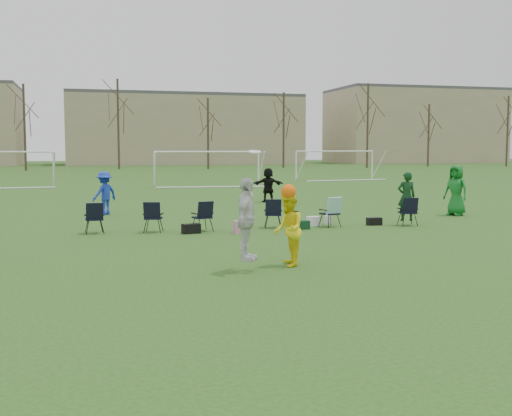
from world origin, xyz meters
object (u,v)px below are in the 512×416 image
object	(u,v)px
fielder_green_far	(456,190)
goal_mid	(207,159)
fielder_blue	(105,193)
goal_right	(335,157)
center_contest	(269,224)
fielder_black	(268,185)

from	to	relation	value
fielder_green_far	goal_mid	world-z (taller)	goal_mid
fielder_blue	goal_right	xyz separation A→B (m)	(19.56, 24.06, 1.07)
fielder_blue	center_contest	distance (m)	13.15
fielder_black	center_contest	distance (m)	17.54
fielder_black	goal_right	distance (m)	23.14
fielder_black	center_contest	size ratio (longest dim) A/B	0.65
goal_right	center_contest	bearing A→B (deg)	-122.07
fielder_blue	fielder_green_far	world-z (taller)	fielder_green_far
fielder_green_far	center_contest	distance (m)	13.58
fielder_blue	goal_right	world-z (taller)	goal_right
center_contest	goal_right	world-z (taller)	center_contest
fielder_green_far	goal_mid	xyz separation A→B (m)	(-5.79, 21.94, 0.93)
fielder_green_far	goal_right	world-z (taller)	goal_right
fielder_green_far	center_contest	bearing A→B (deg)	-75.67
fielder_blue	fielder_black	xyz separation A→B (m)	(7.95, 4.07, -0.01)
fielder_green_far	fielder_black	world-z (taller)	fielder_green_far
fielder_blue	goal_mid	distance (m)	19.61
center_contest	goal_mid	world-z (taller)	center_contest
fielder_green_far	goal_mid	bearing A→B (deg)	168.13
center_contest	goal_mid	xyz separation A→B (m)	(4.46, 30.84, 0.93)
fielder_blue	fielder_green_far	xyz separation A→B (m)	(13.35, -3.87, 0.14)
fielder_blue	fielder_green_far	distance (m)	13.90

